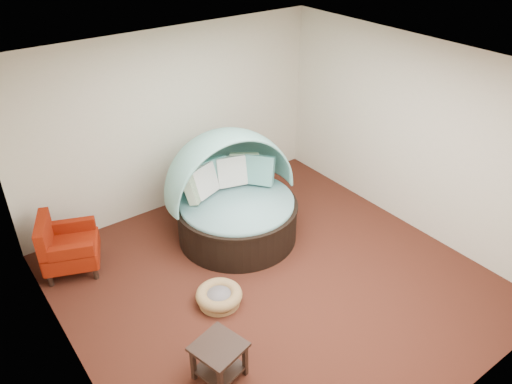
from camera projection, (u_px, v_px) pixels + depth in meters
floor at (273, 281)px, 6.56m from camera, size 5.00×5.00×0.00m
wall_back at (173, 122)px, 7.55m from camera, size 5.00×0.00×5.00m
wall_front at (463, 315)px, 4.12m from camera, size 5.00×0.00×5.00m
wall_left at (61, 273)px, 4.56m from camera, size 0.00×5.00×5.00m
wall_right at (412, 136)px, 7.11m from camera, size 0.00×5.00×5.00m
ceiling at (278, 73)px, 5.11m from camera, size 5.00×5.00×0.00m
canopy_daybed at (233, 190)px, 7.11m from camera, size 2.01×1.95×1.60m
pet_basket at (219, 296)px, 6.16m from camera, size 0.64×0.64×0.20m
red_armchair at (66, 246)px, 6.57m from camera, size 0.92×0.92×0.83m
side_table at (219, 357)px, 5.13m from camera, size 0.58×0.58×0.46m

